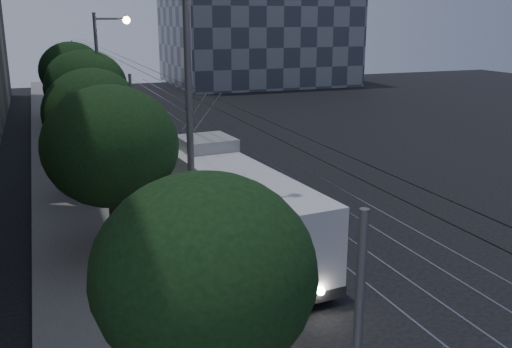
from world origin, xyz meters
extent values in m
plane|color=black|center=(0.00, 0.00, 0.00)|extent=(120.00, 120.00, 0.00)
cube|color=slate|center=(-7.50, 20.00, 0.07)|extent=(5.00, 90.00, 0.15)
cube|color=gray|center=(0.28, 20.00, 0.01)|extent=(0.08, 90.00, 0.02)
cube|color=gray|center=(1.72, 20.00, 0.01)|extent=(0.08, 90.00, 0.02)
cube|color=gray|center=(3.28, 20.00, 0.01)|extent=(0.08, 90.00, 0.02)
cube|color=gray|center=(4.72, 20.00, 0.01)|extent=(0.08, 90.00, 0.02)
cylinder|color=black|center=(-3.85, 20.00, 5.60)|extent=(0.02, 90.00, 0.02)
cylinder|color=black|center=(-3.15, 20.00, 5.60)|extent=(0.02, 90.00, 0.02)
cylinder|color=slate|center=(-5.30, 10.00, 3.00)|extent=(0.14, 0.14, 6.00)
cylinder|color=slate|center=(-5.30, 30.00, 3.00)|extent=(0.14, 0.14, 6.00)
cylinder|color=slate|center=(-5.30, 50.00, 3.00)|extent=(0.14, 0.14, 6.00)
cube|color=white|center=(-2.90, 3.20, 1.75)|extent=(3.54, 12.02, 2.81)
cube|color=black|center=(-2.90, 3.20, 0.49)|extent=(3.58, 12.06, 0.35)
cube|color=black|center=(-2.90, 3.69, 1.88)|extent=(3.38, 9.57, 1.04)
cube|color=black|center=(-2.90, -2.70, 2.02)|extent=(2.22, 0.27, 1.28)
cube|color=black|center=(-2.90, 9.09, 1.97)|extent=(2.02, 0.26, 0.99)
cube|color=green|center=(-2.90, -2.70, 2.91)|extent=(1.58, 0.20, 0.32)
cube|color=gray|center=(-2.90, 6.16, 3.41)|extent=(2.30, 2.35, 0.49)
sphere|color=white|center=(-3.74, -2.75, 0.74)|extent=(0.26, 0.26, 0.26)
sphere|color=white|center=(-2.06, -2.75, 0.74)|extent=(0.26, 0.26, 0.26)
cylinder|color=slate|center=(-3.20, 7.20, 4.43)|extent=(0.06, 4.47, 2.39)
cylinder|color=slate|center=(-2.60, 7.20, 4.43)|extent=(0.06, 4.47, 2.39)
cylinder|color=black|center=(-4.11, -0.59, 0.49)|extent=(0.30, 0.99, 0.99)
cylinder|color=black|center=(-1.69, -0.59, 0.49)|extent=(0.30, 0.99, 0.99)
cylinder|color=black|center=(-4.11, 5.80, 0.49)|extent=(0.30, 0.99, 0.99)
cylinder|color=black|center=(-1.69, 5.80, 0.49)|extent=(0.30, 0.99, 0.99)
cylinder|color=black|center=(-4.11, 7.70, 0.49)|extent=(0.30, 0.99, 0.99)
cylinder|color=black|center=(-1.69, 7.70, 0.49)|extent=(0.30, 0.99, 0.99)
imported|color=#9A9CA2|center=(-2.70, 9.26, 0.78)|extent=(3.59, 6.00, 1.56)
imported|color=white|center=(-3.77, 17.99, 0.67)|extent=(2.07, 4.13, 1.35)
imported|color=silver|center=(-4.30, 22.54, 0.64)|extent=(2.99, 4.77, 1.29)
imported|color=silver|center=(-4.30, 25.25, 0.75)|extent=(1.72, 4.61, 1.50)
imported|color=#AEAEB2|center=(-4.30, 34.30, 0.67)|extent=(2.33, 4.18, 1.35)
ellipsoid|color=black|center=(-6.72, -7.04, 4.00)|extent=(4.13, 4.13, 3.72)
cylinder|color=#2F211A|center=(-7.00, 4.06, 1.12)|extent=(0.44, 0.44, 2.23)
ellipsoid|color=black|center=(-7.00, 4.06, 4.04)|extent=(4.82, 4.82, 4.34)
cylinder|color=#2F211A|center=(-6.91, 11.57, 1.17)|extent=(0.44, 0.44, 2.34)
ellipsoid|color=black|center=(-6.91, 11.57, 4.09)|extent=(4.66, 4.66, 4.19)
cylinder|color=#2F211A|center=(-6.50, 19.59, 1.27)|extent=(0.44, 0.44, 2.54)
ellipsoid|color=black|center=(-6.50, 19.59, 4.39)|extent=(4.93, 4.93, 4.44)
cylinder|color=#2F211A|center=(-6.50, 27.41, 1.21)|extent=(0.44, 0.44, 2.42)
ellipsoid|color=black|center=(-6.50, 27.41, 4.08)|extent=(4.43, 4.43, 3.99)
cylinder|color=#2F211A|center=(-6.50, 33.02, 1.15)|extent=(0.44, 0.44, 2.29)
ellipsoid|color=black|center=(-6.50, 33.02, 4.23)|extent=(5.18, 5.18, 4.66)
cylinder|color=slate|center=(-5.24, -0.43, 5.05)|extent=(0.20, 0.20, 10.10)
cylinder|color=slate|center=(-5.80, 18.87, 4.36)|extent=(0.20, 0.20, 8.71)
cylinder|color=slate|center=(-4.84, 18.87, 8.37)|extent=(1.92, 0.12, 0.12)
sphere|color=#F4D286|center=(-3.97, 18.87, 8.28)|extent=(0.44, 0.44, 0.44)
camera|label=1|loc=(-9.22, -16.20, 8.47)|focal=40.00mm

